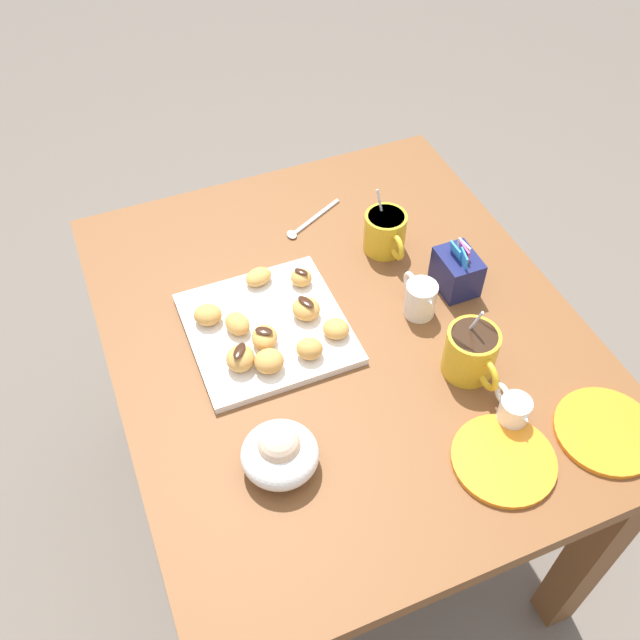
% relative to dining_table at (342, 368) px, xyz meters
% --- Properties ---
extents(ground_plane, '(8.00, 8.00, 0.00)m').
position_rel_dining_table_xyz_m(ground_plane, '(0.00, 0.00, -0.60)').
color(ground_plane, '#665B51').
extents(dining_table, '(1.01, 0.86, 0.72)m').
position_rel_dining_table_xyz_m(dining_table, '(0.00, 0.00, 0.00)').
color(dining_table, brown).
rests_on(dining_table, ground_plane).
extents(pastry_plate_square, '(0.29, 0.29, 0.02)m').
position_rel_dining_table_xyz_m(pastry_plate_square, '(-0.05, -0.14, 0.13)').
color(pastry_plate_square, white).
rests_on(pastry_plate_square, dining_table).
extents(coffee_mug_mustard_left, '(0.12, 0.09, 0.13)m').
position_rel_dining_table_xyz_m(coffee_mug_mustard_left, '(-0.17, 0.16, 0.17)').
color(coffee_mug_mustard_left, gold).
rests_on(coffee_mug_mustard_left, dining_table).
extents(coffee_mug_mustard_right, '(0.13, 0.09, 0.15)m').
position_rel_dining_table_xyz_m(coffee_mug_mustard_right, '(0.17, 0.16, 0.18)').
color(coffee_mug_mustard_right, gold).
rests_on(coffee_mug_mustard_right, dining_table).
extents(cream_pitcher_white, '(0.10, 0.06, 0.07)m').
position_rel_dining_table_xyz_m(cream_pitcher_white, '(0.02, 0.15, 0.17)').
color(cream_pitcher_white, white).
rests_on(cream_pitcher_white, dining_table).
extents(sugar_caddy, '(0.09, 0.07, 0.11)m').
position_rel_dining_table_xyz_m(sugar_caddy, '(-0.02, 0.25, 0.17)').
color(sugar_caddy, '#191E51').
rests_on(sugar_caddy, dining_table).
extents(ice_cream_bowl, '(0.12, 0.12, 0.09)m').
position_rel_dining_table_xyz_m(ice_cream_bowl, '(0.23, -0.21, 0.17)').
color(ice_cream_bowl, white).
rests_on(ice_cream_bowl, dining_table).
extents(chocolate_sauce_pitcher, '(0.09, 0.05, 0.06)m').
position_rel_dining_table_xyz_m(chocolate_sauce_pitcher, '(0.29, 0.18, 0.16)').
color(chocolate_sauce_pitcher, white).
rests_on(chocolate_sauce_pitcher, dining_table).
extents(saucer_orange_left, '(0.17, 0.17, 0.01)m').
position_rel_dining_table_xyz_m(saucer_orange_left, '(0.38, 0.31, 0.13)').
color(saucer_orange_left, orange).
rests_on(saucer_orange_left, dining_table).
extents(saucer_orange_right, '(0.17, 0.17, 0.01)m').
position_rel_dining_table_xyz_m(saucer_orange_right, '(0.36, 0.12, 0.13)').
color(saucer_orange_right, orange).
rests_on(saucer_orange_right, dining_table).
extents(loose_spoon_near_saucer, '(0.09, 0.15, 0.01)m').
position_rel_dining_table_xyz_m(loose_spoon_near_saucer, '(-0.30, 0.05, 0.13)').
color(loose_spoon_near_saucer, silver).
rests_on(loose_spoon_near_saucer, dining_table).
extents(beignet_0, '(0.07, 0.07, 0.04)m').
position_rel_dining_table_xyz_m(beignet_0, '(0.02, -0.21, 0.16)').
color(beignet_0, '#D19347').
rests_on(beignet_0, pastry_plate_square).
extents(chocolate_drizzle_0, '(0.04, 0.04, 0.00)m').
position_rel_dining_table_xyz_m(chocolate_drizzle_0, '(0.02, -0.21, 0.18)').
color(chocolate_drizzle_0, '#381E11').
rests_on(chocolate_drizzle_0, beignet_0).
extents(beignet_1, '(0.07, 0.06, 0.03)m').
position_rel_dining_table_xyz_m(beignet_1, '(-0.01, -0.15, 0.16)').
color(beignet_1, '#D19347').
rests_on(beignet_1, pastry_plate_square).
extents(chocolate_drizzle_1, '(0.04, 0.04, 0.00)m').
position_rel_dining_table_xyz_m(chocolate_drizzle_1, '(-0.01, -0.15, 0.18)').
color(chocolate_drizzle_1, '#381E11').
rests_on(chocolate_drizzle_1, beignet_1).
extents(beignet_2, '(0.06, 0.06, 0.04)m').
position_rel_dining_table_xyz_m(beignet_2, '(0.05, -0.16, 0.16)').
color(beignet_2, '#D19347').
rests_on(beignet_2, pastry_plate_square).
extents(beignet_3, '(0.06, 0.07, 0.04)m').
position_rel_dining_table_xyz_m(beignet_3, '(-0.10, -0.23, 0.16)').
color(beignet_3, '#D19347').
rests_on(beignet_3, pastry_plate_square).
extents(beignet_4, '(0.07, 0.07, 0.04)m').
position_rel_dining_table_xyz_m(beignet_4, '(-0.04, -0.06, 0.16)').
color(beignet_4, '#D19347').
rests_on(beignet_4, pastry_plate_square).
extents(chocolate_drizzle_4, '(0.04, 0.03, 0.00)m').
position_rel_dining_table_xyz_m(chocolate_drizzle_4, '(-0.04, -0.06, 0.18)').
color(chocolate_drizzle_4, '#381E11').
rests_on(chocolate_drizzle_4, beignet_4).
extents(beignet_5, '(0.06, 0.06, 0.04)m').
position_rel_dining_table_xyz_m(beignet_5, '(0.05, -0.09, 0.16)').
color(beignet_5, '#D19347').
rests_on(beignet_5, pastry_plate_square).
extents(beignet_6, '(0.07, 0.07, 0.03)m').
position_rel_dining_table_xyz_m(beignet_6, '(0.02, -0.03, 0.16)').
color(beignet_6, '#D19347').
rests_on(beignet_6, pastry_plate_square).
extents(beignet_7, '(0.06, 0.06, 0.03)m').
position_rel_dining_table_xyz_m(beignet_7, '(-0.12, -0.04, 0.16)').
color(beignet_7, '#D19347').
rests_on(beignet_7, pastry_plate_square).
extents(chocolate_drizzle_7, '(0.03, 0.03, 0.00)m').
position_rel_dining_table_xyz_m(chocolate_drizzle_7, '(-0.12, -0.04, 0.17)').
color(chocolate_drizzle_7, '#381E11').
rests_on(chocolate_drizzle_7, beignet_7).
extents(beignet_8, '(0.06, 0.06, 0.03)m').
position_rel_dining_table_xyz_m(beignet_8, '(-0.16, -0.11, 0.16)').
color(beignet_8, '#D19347').
rests_on(beignet_8, pastry_plate_square).
extents(beignet_9, '(0.06, 0.05, 0.03)m').
position_rel_dining_table_xyz_m(beignet_9, '(-0.06, -0.19, 0.16)').
color(beignet_9, '#D19347').
rests_on(beignet_9, pastry_plate_square).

